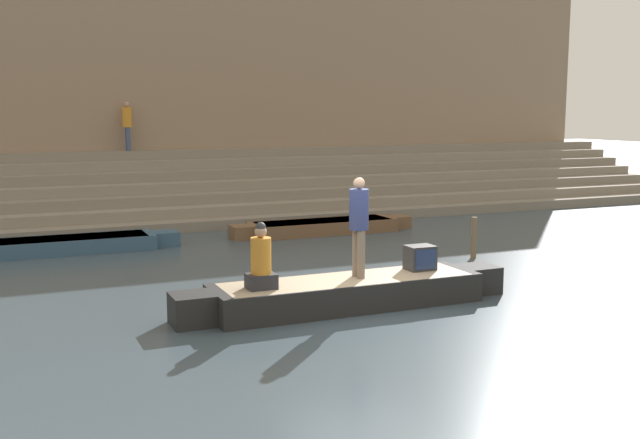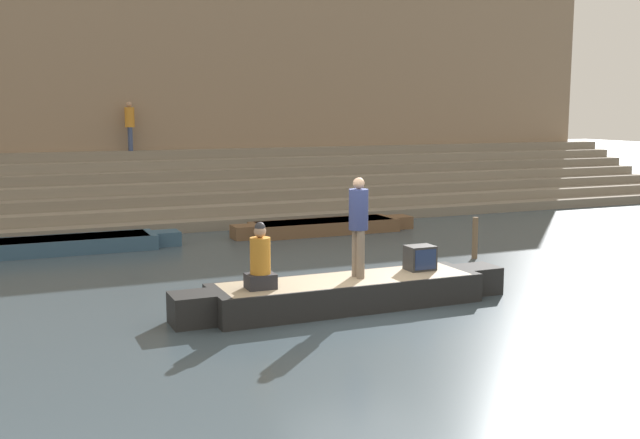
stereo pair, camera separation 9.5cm
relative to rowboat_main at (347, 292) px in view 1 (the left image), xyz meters
The scene contains 11 objects.
ground_plane 0.43m from the rowboat_main, 64.97° to the right, with size 120.00×120.00×0.00m, color #3D4C56.
ghat_steps 12.33m from the rowboat_main, 89.35° to the left, with size 36.00×4.95×2.13m.
back_wall 15.19m from the rowboat_main, 89.45° to the left, with size 34.20×1.28×8.42m.
rowboat_main is the anchor object (origin of this frame).
person_standing 1.30m from the rowboat_main, ahead, with size 0.34×0.34×1.79m.
person_rowing 1.78m from the rowboat_main, behind, with size 0.48×0.38×1.13m.
tv_set 1.66m from the rowboat_main, ahead, with size 0.52×0.41×0.46m.
moored_boat_shore 8.11m from the rowboat_main, 69.24° to the left, with size 5.43×1.21×0.36m.
moored_boat_distant 8.61m from the rowboat_main, 119.94° to the left, with size 5.91×1.21×0.36m.
mooring_post 5.45m from the rowboat_main, 31.07° to the left, with size 0.13×0.13×0.99m, color brown.
person_on_steps 14.09m from the rowboat_main, 96.27° to the left, with size 0.32×0.32×1.63m.
Camera 1 is at (-5.75, -11.39, 3.48)m, focal length 42.00 mm.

